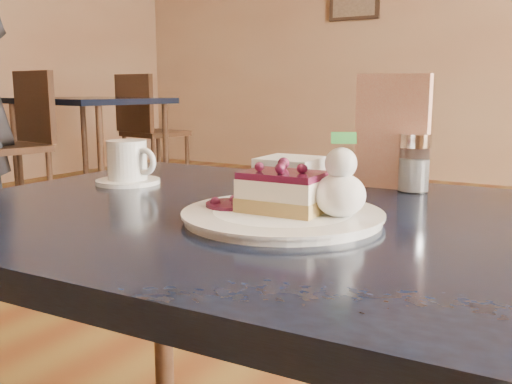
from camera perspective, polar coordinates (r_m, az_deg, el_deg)
The scene contains 10 objects.
main_table at distance 0.83m, azimuth 4.03°, elevation -7.04°, with size 1.11×0.76×0.68m.
dessert_plate at distance 0.77m, azimuth 2.68°, elevation -2.43°, with size 0.26×0.26×0.01m, color white.
cheesecake_slice at distance 0.76m, azimuth 2.70°, elevation -0.01°, with size 0.11×0.08×0.05m.
whipped_cream at distance 0.74m, azimuth 8.41°, elevation -0.28°, with size 0.07×0.07×0.06m.
berry_sauce at distance 0.80m, azimuth -2.45°, elevation -1.27°, with size 0.07×0.07×0.01m, color #3E0722.
coffee_set at distance 1.08m, azimuth -12.65°, elevation 2.69°, with size 0.13×0.12×0.08m.
menu_card at distance 1.03m, azimuth 13.46°, elevation 5.89°, with size 0.13×0.03×0.20m, color #FFEBC4.
sugar_shaker at distance 1.00m, azimuth 15.54°, elevation 2.86°, with size 0.05×0.05×0.10m.
napkin_stack at distance 1.09m, azimuth 3.44°, elevation 2.29°, with size 0.11×0.11×0.05m, color white.
bg_table_far_left at distance 4.52m, azimuth -15.89°, elevation 0.01°, with size 1.16×1.90×1.26m.
Camera 1 is at (0.60, -0.41, 0.86)m, focal length 40.00 mm.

